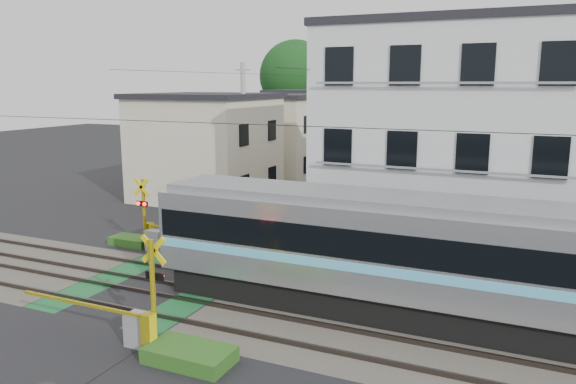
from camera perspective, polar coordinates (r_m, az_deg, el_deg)
The scene contains 11 objects.
ground at distance 20.04m, azimuth -13.86°, elevation -9.44°, with size 120.00×120.00×0.00m, color black.
track_bed at distance 20.03m, azimuth -13.87°, elevation -9.35°, with size 120.00×120.00×0.14m.
crossing_signal_near at distance 15.63m, azimuth -14.75°, elevation -12.68°, with size 4.74×0.65×3.09m.
crossing_signal_far at distance 24.09m, azimuth -13.45°, elevation -4.17°, with size 4.74×0.65×3.09m.
apartment_block at distance 24.47m, azimuth 16.50°, elevation 5.32°, with size 10.20×8.36×9.30m.
houses_row at distance 42.34m, azimuth 8.41°, elevation 5.95°, with size 22.07×31.35×6.80m.
tree_hill at distance 64.74m, azimuth 12.60°, elevation 9.44°, with size 40.00×13.18×11.81m.
catenary at distance 16.11m, azimuth 2.66°, elevation -0.45°, with size 60.00×5.04×7.00m.
utility_poles at distance 39.89m, azimuth 5.47°, elevation 6.92°, with size 7.90×42.00×8.00m.
pedestrian at distance 49.68m, azimuth 10.12°, elevation 3.95°, with size 0.68×0.45×1.87m, color black.
weed_patches at distance 18.92m, azimuth -9.80°, elevation -9.92°, with size 10.25×8.80×0.40m.
Camera 1 is at (11.81, -14.65, 6.89)m, focal length 35.00 mm.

